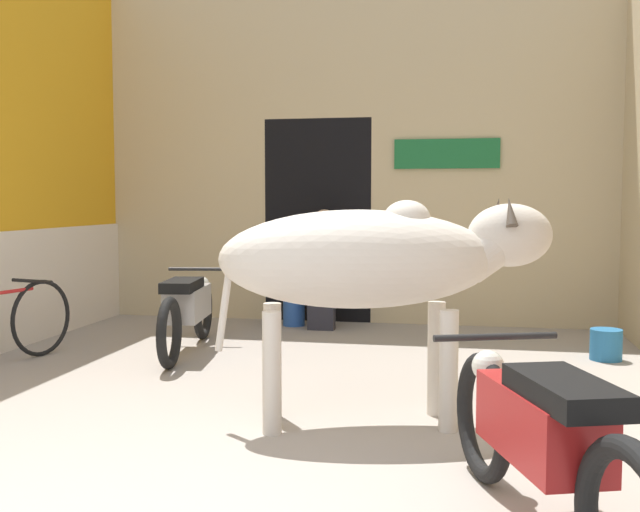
# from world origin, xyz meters

# --- Properties ---
(wall_back_with_doorway) EXTENTS (5.52, 0.93, 3.80)m
(wall_back_with_doorway) POSITION_xyz_m (-0.13, 5.71, 1.64)
(wall_back_with_doorway) COLOR #C6B289
(wall_back_with_doorway) RESTS_ON ground_plane
(cow) EXTENTS (2.04, 1.00, 1.37)m
(cow) POSITION_xyz_m (0.70, 1.83, 0.98)
(cow) COLOR beige
(cow) RESTS_ON ground_plane
(motorcycle_near) EXTENTS (0.79, 1.81, 0.74)m
(motorcycle_near) POSITION_xyz_m (1.53, 0.42, 0.42)
(motorcycle_near) COLOR black
(motorcycle_near) RESTS_ON ground_plane
(motorcycle_far) EXTENTS (0.58, 1.83, 0.71)m
(motorcycle_far) POSITION_xyz_m (-1.16, 3.58, 0.40)
(motorcycle_far) COLOR black
(motorcycle_far) RESTS_ON ground_plane
(shopkeeper_seated) EXTENTS (0.39, 0.34, 1.24)m
(shopkeeper_seated) POSITION_xyz_m (-0.23, 5.06, 0.65)
(shopkeeper_seated) COLOR #282833
(shopkeeper_seated) RESTS_ON ground_plane
(plastic_stool) EXTENTS (0.33, 0.33, 0.43)m
(plastic_stool) POSITION_xyz_m (-0.57, 5.13, 0.23)
(plastic_stool) COLOR #2856B2
(plastic_stool) RESTS_ON ground_plane
(bucket) EXTENTS (0.26, 0.26, 0.26)m
(bucket) POSITION_xyz_m (2.39, 3.97, 0.13)
(bucket) COLOR #23669E
(bucket) RESTS_ON ground_plane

